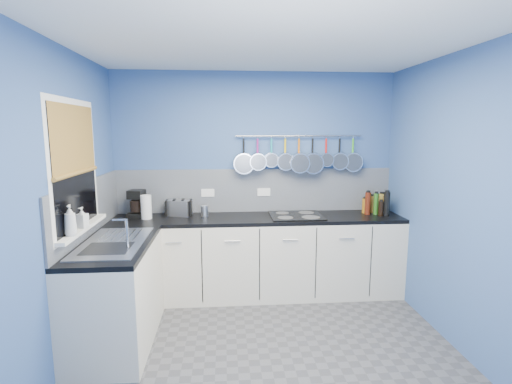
{
  "coord_description": "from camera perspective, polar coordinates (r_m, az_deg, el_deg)",
  "views": [
    {
      "loc": [
        -0.35,
        -2.97,
        1.85
      ],
      "look_at": [
        -0.05,
        0.75,
        1.25
      ],
      "focal_mm": 27.19,
      "sensor_mm": 36.0,
      "label": 1
    }
  ],
  "objects": [
    {
      "name": "socket_right",
      "position": [
        4.52,
        1.16,
        -0.02
      ],
      "size": [
        0.15,
        0.01,
        0.09
      ],
      "primitive_type": "cube",
      "color": "white",
      "rests_on": "backsplash_back"
    },
    {
      "name": "window_sill",
      "position": [
        3.57,
        -24.18,
        -4.86
      ],
      "size": [
        0.1,
        0.98,
        0.03
      ],
      "primitive_type": "cube",
      "color": "white",
      "rests_on": "wall_left"
    },
    {
      "name": "worktop_back",
      "position": [
        4.29,
        0.18,
        -3.92
      ],
      "size": [
        3.2,
        0.6,
        0.04
      ],
      "primitive_type": "cube",
      "color": "black",
      "rests_on": "cabinet_run_back"
    },
    {
      "name": "pan_0",
      "position": [
        4.42,
        -1.82,
        5.45
      ],
      "size": [
        0.24,
        0.09,
        0.43
      ],
      "primitive_type": null,
      "color": "silver",
      "rests_on": "pot_rail"
    },
    {
      "name": "pan_3",
      "position": [
        4.47,
        4.32,
        5.71
      ],
      "size": [
        0.2,
        0.09,
        0.39
      ],
      "primitive_type": null,
      "color": "silver",
      "rests_on": "pot_rail"
    },
    {
      "name": "mixer_tap",
      "position": [
        3.29,
        -18.45,
        -5.77
      ],
      "size": [
        0.12,
        0.08,
        0.26
      ],
      "primitive_type": null,
      "color": "silver",
      "rests_on": "worktop_left"
    },
    {
      "name": "pan_4",
      "position": [
        4.5,
        6.32,
        5.51
      ],
      "size": [
        0.23,
        0.12,
        0.42
      ],
      "primitive_type": null,
      "color": "silver",
      "rests_on": "pot_rail"
    },
    {
      "name": "sink_unit",
      "position": [
        3.53,
        -20.19,
        -6.98
      ],
      "size": [
        0.5,
        0.95,
        0.01
      ],
      "primitive_type": "cube",
      "color": "silver",
      "rests_on": "worktop_left"
    },
    {
      "name": "condiment_6",
      "position": [
        4.54,
        18.67,
        -1.69
      ],
      "size": [
        0.07,
        0.07,
        0.27
      ],
      "primitive_type": "cylinder",
      "color": "black",
      "rests_on": "worktop_back"
    },
    {
      "name": "pan_2",
      "position": [
        4.45,
        2.29,
        5.93
      ],
      "size": [
        0.17,
        0.06,
        0.36
      ],
      "primitive_type": null,
      "color": "silver",
      "rests_on": "pot_rail"
    },
    {
      "name": "hob",
      "position": [
        4.34,
        5.94,
        -3.48
      ],
      "size": [
        0.58,
        0.51,
        0.01
      ],
      "primitive_type": "cube",
      "color": "black",
      "rests_on": "worktop_back"
    },
    {
      "name": "wall_right",
      "position": [
        3.61,
        28.41,
        -1.55
      ],
      "size": [
        0.02,
        3.0,
        2.5
      ],
      "primitive_type": "cube",
      "color": "#375792",
      "rests_on": "ground"
    },
    {
      "name": "pan_8",
      "position": [
        4.66,
        14.05,
        5.46
      ],
      "size": [
        0.22,
        0.07,
        0.41
      ],
      "primitive_type": null,
      "color": "silver",
      "rests_on": "pot_rail"
    },
    {
      "name": "wall_back",
      "position": [
        4.53,
        -0.14,
        1.53
      ],
      "size": [
        3.2,
        0.02,
        2.5
      ],
      "primitive_type": "cube",
      "color": "#375792",
      "rests_on": "ground"
    },
    {
      "name": "pan_6",
      "position": [
        4.57,
        10.27,
        5.92
      ],
      "size": [
        0.16,
        0.1,
        0.35
      ],
      "primitive_type": null,
      "color": "silver",
      "rests_on": "pot_rail"
    },
    {
      "name": "soap_bottle_b",
      "position": [
        3.5,
        -24.22,
        -3.44
      ],
      "size": [
        0.1,
        0.1,
        0.17
      ],
      "primitive_type": "imported",
      "rotation": [
        0.0,
        0.0,
        -0.28
      ],
      "color": "white",
      "rests_on": "window_sill"
    },
    {
      "name": "ceiling",
      "position": [
        3.06,
        2.22,
        21.59
      ],
      "size": [
        3.2,
        3.0,
        0.02
      ],
      "primitive_type": "cube",
      "color": "white",
      "rests_on": "ground"
    },
    {
      "name": "condiment_0",
      "position": [
        4.72,
        17.99,
        -1.56
      ],
      "size": [
        0.07,
        0.07,
        0.22
      ],
      "primitive_type": "cylinder",
      "color": "olive",
      "rests_on": "worktop_back"
    },
    {
      "name": "pot_rail",
      "position": [
        4.5,
        6.35,
        8.2
      ],
      "size": [
        1.45,
        0.02,
        0.02
      ],
      "primitive_type": "cylinder",
      "rotation": [
        0.0,
        1.57,
        0.0
      ],
      "color": "silver",
      "rests_on": "wall_back"
    },
    {
      "name": "bamboo_blind",
      "position": [
        3.49,
        -25.17,
        7.05
      ],
      "size": [
        0.01,
        0.9,
        0.55
      ],
      "primitive_type": "cube",
      "color": "#AD7E33",
      "rests_on": "wall_left"
    },
    {
      "name": "pan_5",
      "position": [
        4.53,
        8.3,
        5.42
      ],
      "size": [
        0.24,
        0.1,
        0.43
      ],
      "primitive_type": null,
      "color": "silver",
      "rests_on": "pot_rail"
    },
    {
      "name": "window_frame",
      "position": [
        3.5,
        -25.12,
        3.36
      ],
      "size": [
        0.01,
        1.0,
        1.1
      ],
      "primitive_type": "cube",
      "color": "white",
      "rests_on": "wall_left"
    },
    {
      "name": "pan_7",
      "position": [
        4.61,
        12.18,
        5.64
      ],
      "size": [
        0.2,
        0.08,
        0.39
      ],
      "primitive_type": null,
      "color": "silver",
      "rests_on": "pot_rail"
    },
    {
      "name": "condiment_4",
      "position": [
        4.59,
        17.23,
        -1.68
      ],
      "size": [
        0.05,
        0.05,
        0.24
      ],
      "primitive_type": "cylinder",
      "color": "#265919",
      "rests_on": "worktop_back"
    },
    {
      "name": "window_glass",
      "position": [
        3.5,
        -25.04,
        3.36
      ],
      "size": [
        0.01,
        0.9,
        1.0
      ],
      "primitive_type": "cube",
      "color": "black",
      "rests_on": "wall_left"
    },
    {
      "name": "wall_left",
      "position": [
        3.28,
        -27.15,
        -2.43
      ],
      "size": [
        0.02,
        3.0,
        2.5
      ],
      "primitive_type": "cube",
      "color": "#375792",
      "rests_on": "ground"
    },
    {
      "name": "socket_left",
      "position": [
        4.5,
        -7.1,
        -0.13
      ],
      "size": [
        0.15,
        0.01,
        0.09
      ],
      "primitive_type": "cube",
      "color": "white",
      "rests_on": "backsplash_back"
    },
    {
      "name": "condiment_1",
      "position": [
        4.69,
        16.79,
        -1.73
      ],
      "size": [
        0.06,
        0.06,
        0.19
      ],
      "primitive_type": "cylinder",
      "color": "brown",
      "rests_on": "worktop_back"
    },
    {
      "name": "backsplash_back",
      "position": [
        4.52,
        -0.12,
        0.24
      ],
      "size": [
        3.2,
        0.02,
        0.5
      ],
      "primitive_type": "cube",
      "color": "gray",
      "rests_on": "wall_back"
    },
    {
      "name": "floor",
      "position": [
        3.52,
        1.94,
        -22.77
      ],
      "size": [
        3.2,
        3.0,
        0.02
      ],
      "primitive_type": "cube",
      "color": "#47474C",
      "rests_on": "ground"
    },
    {
      "name": "cabinet_run_left",
      "position": [
        3.69,
        -19.77,
        -14.08
      ],
      "size": [
        0.6,
        1.2,
        0.86
      ],
      "primitive_type": "cube",
      "color": "beige",
      "rests_on": "ground"
    },
    {
      "name": "condiment_2",
      "position": [
        4.64,
        15.77,
        -1.95
      ],
      "size": [
        0.07,
        0.07,
        0.17
      ],
      "primitive_type": "cylinder",
      "color": "#8C5914",
      "rests_on": "worktop_back"
    },
    {
      "name": "pan_1",
      "position": [
        4.43,
        0.24,
        5.74
      ],
      "size": [
        0.2,
        0.12,
        0.39
      ],
      "primitive_type": null,
      "color": "silver",
      "rests_on": "pot_rail"
    },
    {
      "name": "condiment_3",
      "position": [
        4.65,
        18.53,
        -1.86
      ],
      "size": [
        0.07,
        0.07,
        0.2
      ],
      "primitive_type": "cylinder",
      "color": "brown",
      "rests_on": "worktop_back"
    },
    {
      "name": "cabinet_run_back",
      "position": [
        4.42,
        0.18,
        -9.61
      ],
      "size": [
        3.2,
        0.6,
        0.86
      ],
      "primitive_type": "cube",
      "color": "beige",
      "rests_on": "ground"
    },
    {
      "name": "condiment_7",
      "position": [
        4.53,
        17.89,
        -2.35
      ],
      "size": [
        0.06,
        0.06,
        0.16
      ],
      "primitive_type": "cylinder",
      "color": "black",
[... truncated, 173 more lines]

